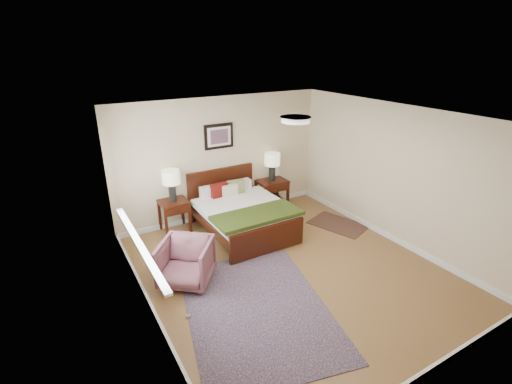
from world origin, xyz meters
TOP-DOWN VIEW (x-y plane):
  - floor at (0.00, 0.00)m, footprint 5.00×5.00m
  - back_wall at (0.00, 2.50)m, footprint 4.50×0.04m
  - front_wall at (0.00, -2.50)m, footprint 4.50×0.04m
  - left_wall at (-2.25, 0.00)m, footprint 0.04×5.00m
  - right_wall at (2.25, 0.00)m, footprint 0.04×5.00m
  - ceiling at (0.00, 0.00)m, footprint 4.50×5.00m
  - window at (-2.20, 0.70)m, footprint 0.11×2.72m
  - door at (-2.23, -1.75)m, footprint 0.06×1.00m
  - ceil_fixture at (0.00, 0.00)m, footprint 0.44×0.44m
  - bed at (-0.05, 1.56)m, footprint 1.60×1.92m
  - wall_art at (-0.05, 2.47)m, footprint 0.62×0.05m
  - nightstand_left at (-1.15, 2.25)m, footprint 0.53×0.48m
  - nightstand_right at (1.10, 2.26)m, footprint 0.64×0.48m
  - lamp_left at (-1.15, 2.27)m, footprint 0.33×0.33m
  - lamp_right at (1.10, 2.27)m, footprint 0.33×0.33m
  - armchair at (-1.56, 0.53)m, footprint 1.06×1.06m
  - rug_persian at (-0.95, -0.55)m, footprint 2.44×3.02m
  - rug_navy at (1.80, 0.83)m, footprint 1.06×1.28m

SIDE VIEW (x-z plane):
  - floor at x=0.00m, z-range 0.00..0.00m
  - rug_persian at x=-0.95m, z-range 0.00..0.01m
  - rug_navy at x=1.80m, z-range 0.00..0.01m
  - armchair at x=-1.56m, z-range 0.00..0.70m
  - nightstand_right at x=1.10m, z-range 0.07..0.71m
  - bed at x=-0.05m, z-range -0.04..1.00m
  - nightstand_left at x=-1.15m, z-range 0.19..0.83m
  - lamp_left at x=-1.15m, z-range 0.76..1.37m
  - lamp_right at x=1.10m, z-range 0.76..1.37m
  - door at x=-2.23m, z-range -0.02..2.16m
  - back_wall at x=0.00m, z-range 0.00..2.50m
  - front_wall at x=0.00m, z-range 0.00..2.50m
  - left_wall at x=-2.25m, z-range 0.00..2.50m
  - right_wall at x=2.25m, z-range 0.00..2.50m
  - window at x=-2.20m, z-range 0.72..2.04m
  - wall_art at x=-0.05m, z-range 1.47..1.97m
  - ceil_fixture at x=0.00m, z-range 2.43..2.50m
  - ceiling at x=0.00m, z-range 2.49..2.51m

